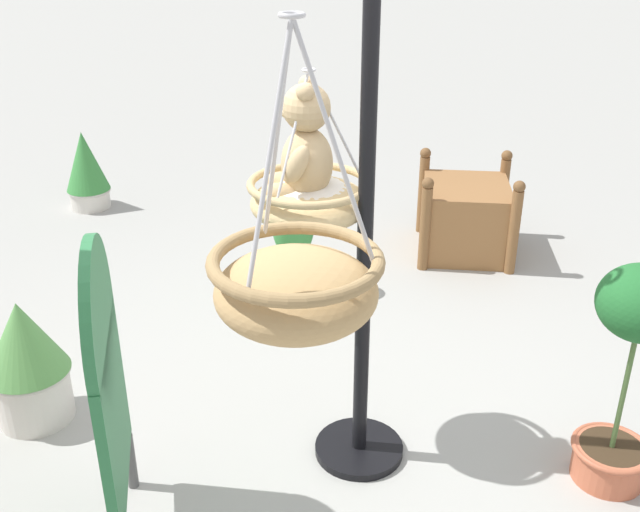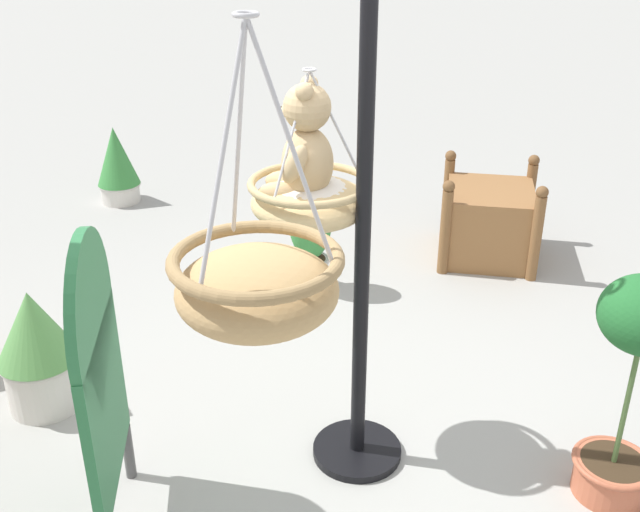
% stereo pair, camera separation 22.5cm
% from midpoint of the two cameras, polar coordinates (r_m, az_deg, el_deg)
% --- Properties ---
extents(ground_plane, '(40.00, 40.00, 0.00)m').
position_cam_midpoint_polar(ground_plane, '(3.92, -1.22, -13.77)').
color(ground_plane, '#9E9E99').
extents(display_pole_central, '(0.44, 0.44, 2.53)m').
position_cam_midpoint_polar(display_pole_central, '(3.36, 1.42, -4.53)').
color(display_pole_central, black).
rests_on(display_pole_central, ground).
extents(hanging_basket_with_teddy, '(0.56, 0.56, 0.70)m').
position_cam_midpoint_polar(hanging_basket_with_teddy, '(3.30, -2.77, 4.37)').
color(hanging_basket_with_teddy, tan).
extents(teddy_bear, '(0.37, 0.33, 0.53)m').
position_cam_midpoint_polar(teddy_bear, '(3.22, -3.30, 8.24)').
color(teddy_bear, tan).
extents(hanging_basket_left_high, '(0.45, 0.45, 0.79)m').
position_cam_midpoint_polar(hanging_basket_left_high, '(1.90, -5.26, -2.38)').
color(hanging_basket_left_high, tan).
extents(wooden_planter_box, '(0.83, 0.76, 0.72)m').
position_cam_midpoint_polar(wooden_planter_box, '(5.80, 10.08, 3.08)').
color(wooden_planter_box, olive).
rests_on(wooden_planter_box, ground).
extents(potted_plant_fern_front, '(0.39, 0.39, 1.12)m').
position_cam_midpoint_polar(potted_plant_fern_front, '(3.52, 21.20, -7.59)').
color(potted_plant_fern_front, '#BC6042').
rests_on(potted_plant_fern_front, ground).
extents(potted_plant_flowering_red, '(0.38, 0.38, 0.70)m').
position_cam_midpoint_polar(potted_plant_flowering_red, '(6.91, -18.52, 6.27)').
color(potted_plant_flowering_red, beige).
rests_on(potted_plant_flowering_red, ground).
extents(potted_plant_tall_leafy, '(0.43, 0.43, 0.70)m').
position_cam_midpoint_polar(potted_plant_tall_leafy, '(4.16, -23.17, -7.45)').
color(potted_plant_tall_leafy, beige).
rests_on(potted_plant_tall_leafy, ground).
extents(potted_plant_bushy_green, '(0.30, 0.30, 0.84)m').
position_cam_midpoint_polar(potted_plant_bushy_green, '(5.08, -3.36, 1.85)').
color(potted_plant_bushy_green, beige).
rests_on(potted_plant_bushy_green, ground).
extents(display_sign_board, '(0.71, 0.21, 1.41)m').
position_cam_midpoint_polar(display_sign_board, '(3.03, -18.19, -9.05)').
color(display_sign_board, '#286B3D').
rests_on(display_sign_board, ground).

